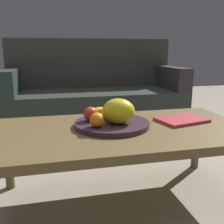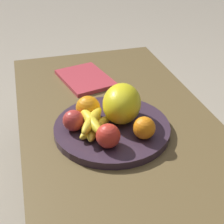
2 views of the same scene
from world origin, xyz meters
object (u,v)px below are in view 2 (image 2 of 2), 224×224
Objects in this scene: banana_bunch at (94,125)px; magazine at (85,78)px; fruit_bowl at (112,128)px; apple_left at (73,121)px; melon_large_front at (122,103)px; apple_front at (108,136)px; orange_front at (144,128)px; orange_left at (88,108)px; coffee_table at (119,131)px.

magazine is (0.41, -0.06, -0.04)m from banana_bunch.
magazine is at bearing -7.64° from banana_bunch.
fruit_bowl is 5.57× the size of apple_left.
fruit_bowl is 0.09m from melon_large_front.
fruit_bowl is 0.12m from apple_front.
apple_left reaches higher than fruit_bowl.
apple_front is 0.14m from apple_left.
orange_front is (-0.09, -0.08, 0.05)m from fruit_bowl.
fruit_bowl is 5.45× the size of orange_front.
orange_left is at bearing 47.86° from fruit_bowl.
apple_left is (-0.04, 0.16, 0.10)m from coffee_table.
coffee_table is 17.42× the size of apple_front.
coffee_table is 5.08× the size of magazine.
orange_left is 0.33× the size of magazine.
apple_left reaches higher than coffee_table.
magazine is (0.33, -0.06, -0.06)m from orange_left.
melon_large_front is at bearing -65.69° from banana_bunch.
coffee_table is 0.13m from melon_large_front.
fruit_bowl is at bearing 40.36° from orange_front.
coffee_table is 18.72× the size of apple_left.
orange_left is 0.16m from apple_front.
coffee_table is 0.15m from orange_left.
banana_bunch is (-0.02, 0.06, 0.04)m from fruit_bowl.
banana_bunch reaches higher than magazine.
coffee_table is at bearing -0.77° from melon_large_front.
apple_front is (-0.01, 0.12, 0.00)m from orange_front.
orange_left reaches higher than magazine.
apple_front is at bearing 163.10° from magazine.
apple_left is at bearing 63.77° from orange_front.
melon_large_front is (0.02, -0.04, 0.07)m from fruit_bowl.
melon_large_front is 0.12m from orange_front.
orange_left reaches higher than apple_front.
orange_front is (-0.14, -0.04, 0.10)m from coffee_table.
apple_front is 0.43× the size of banana_bunch.
magazine is (0.34, 0.05, 0.05)m from coffee_table.
fruit_bowl is at bearing 139.40° from coffee_table.
fruit_bowl is at bearing -69.92° from banana_bunch.
apple_left is 0.40× the size of banana_bunch.
melon_large_front reaches higher than apple_left.
melon_large_front is 2.29× the size of orange_front.
orange_left is at bearing 8.86° from apple_front.
orange_front is at bearing -161.95° from melon_large_front.
orange_front is at bearing -115.20° from banana_bunch.
orange_left is (0.06, 0.07, 0.05)m from fruit_bowl.
coffee_table is at bearing -40.60° from fruit_bowl.
melon_large_front is 0.11m from orange_left.
banana_bunch is at bearing 17.07° from apple_front.
apple_left is 0.40m from magazine.
orange_front is at bearing -136.43° from orange_left.
apple_front is at bearing -162.93° from banana_bunch.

